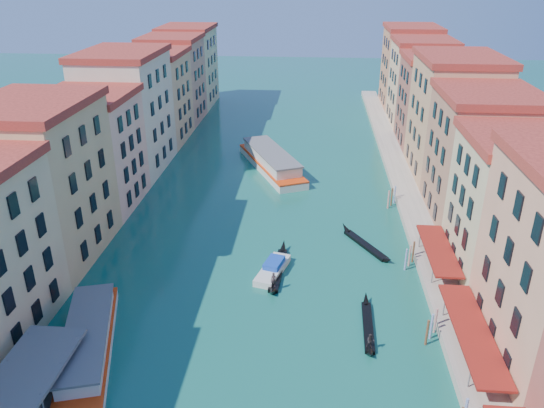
{
  "coord_description": "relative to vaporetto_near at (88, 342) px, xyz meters",
  "views": [
    {
      "loc": [
        6.89,
        -17.8,
        34.17
      ],
      "look_at": [
        1.99,
        41.53,
        7.1
      ],
      "focal_mm": 35.0,
      "sensor_mm": 36.0,
      "label": 1
    }
  ],
  "objects": [
    {
      "name": "gondola_right",
      "position": [
        27.05,
        5.67,
        -0.83
      ],
      "size": [
        1.23,
        10.68,
        2.13
      ],
      "rotation": [
        0.0,
        0.0,
        -0.03
      ],
      "color": "black",
      "rests_on": "ground"
    },
    {
      "name": "left_bank_palazzos",
      "position": [
        -12.0,
        43.45,
        8.47
      ],
      "size": [
        12.8,
        128.4,
        21.0
      ],
      "color": "#CEB691",
      "rests_on": "ground"
    },
    {
      "name": "motorboat_mid",
      "position": [
        16.47,
        15.82,
        -0.65
      ],
      "size": [
        4.12,
        7.59,
        1.5
      ],
      "rotation": [
        0.0,
        0.0,
        -0.27
      ],
      "color": "beige",
      "rests_on": "ground"
    },
    {
      "name": "right_bank_palazzos",
      "position": [
        44.0,
        43.77,
        8.51
      ],
      "size": [
        12.8,
        128.4,
        21.0
      ],
      "color": "#9E483B",
      "rests_on": "ground"
    },
    {
      "name": "vaporetto_far",
      "position": [
        13.29,
        51.32,
        0.3
      ],
      "size": [
        14.19,
        23.05,
        3.41
      ],
      "rotation": [
        0.0,
        0.0,
        0.42
      ],
      "color": "silver",
      "rests_on": "ground"
    },
    {
      "name": "gondola_far",
      "position": [
        28.04,
        23.47,
        -0.91
      ],
      "size": [
        6.6,
        10.2,
        1.61
      ],
      "rotation": [
        0.0,
        0.0,
        0.54
      ],
      "color": "black",
      "rests_on": "ground"
    },
    {
      "name": "motorboat_far",
      "position": [
        14.82,
        52.74,
        -0.61
      ],
      "size": [
        2.7,
        7.83,
        1.61
      ],
      "rotation": [
        0.0,
        0.0,
        -0.03
      ],
      "color": "white",
      "rests_on": "ground"
    },
    {
      "name": "vaporetto_near",
      "position": [
        0.0,
        0.0,
        0.0
      ],
      "size": [
        9.09,
        18.89,
        2.74
      ],
      "rotation": [
        0.0,
        0.0,
        0.28
      ],
      "color": "white",
      "rests_on": "ground"
    },
    {
      "name": "restaurant_awnings",
      "position": [
        36.19,
        1.77,
        1.75
      ],
      "size": [
        3.2,
        44.55,
        3.12
      ],
      "color": "maroon",
      "rests_on": "ground"
    },
    {
      "name": "gondola_fore",
      "position": [
        17.08,
        16.1,
        -0.82
      ],
      "size": [
        1.7,
        12.45,
        2.48
      ],
      "rotation": [
        0.0,
        0.0,
        -0.06
      ],
      "color": "black",
      "rests_on": "ground"
    },
    {
      "name": "quay",
      "position": [
        36.0,
        43.77,
        -0.74
      ],
      "size": [
        4.0,
        140.0,
        1.0
      ],
      "primitive_type": "cube",
      "color": "gray",
      "rests_on": "ground"
    },
    {
      "name": "mooring_poles_right",
      "position": [
        33.1,
        7.57,
        0.06
      ],
      "size": [
        1.44,
        54.24,
        3.2
      ],
      "color": "brown",
      "rests_on": "ground"
    }
  ]
}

